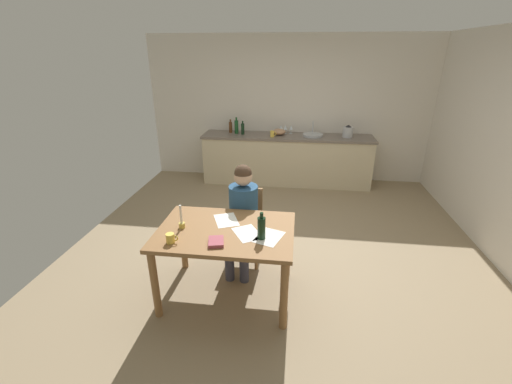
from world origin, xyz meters
name	(u,v)px	position (x,y,z in m)	size (l,w,h in m)	color
ground_plane	(278,245)	(0.00, 0.00, -0.02)	(5.20, 5.20, 0.04)	#937F60
wall_back	(289,110)	(0.00, 2.60, 1.30)	(5.20, 0.12, 2.60)	silver
kitchen_counter	(286,159)	(0.00, 2.24, 0.45)	(3.07, 0.64, 0.90)	beige
dining_table	(226,239)	(-0.44, -1.02, 0.64)	(1.29, 0.89, 0.75)	olive
chair_at_table	(245,222)	(-0.37, -0.34, 0.47)	(0.42, 0.42, 0.85)	olive
person_seated	(242,211)	(-0.37, -0.49, 0.68)	(0.34, 0.60, 1.19)	navy
coffee_mug	(171,238)	(-0.87, -1.31, 0.79)	(0.11, 0.08, 0.09)	#F2CC4C
candlestick	(182,222)	(-0.86, -1.04, 0.81)	(0.06, 0.06, 0.24)	gold
book_magazine	(216,242)	(-0.47, -1.27, 0.76)	(0.13, 0.17, 0.03)	#A14855
paper_letter	(226,220)	(-0.47, -0.84, 0.75)	(0.21, 0.30, 0.00)	white
paper_bill	(247,233)	(-0.23, -1.07, 0.75)	(0.21, 0.30, 0.00)	white
paper_envelope	(269,237)	(-0.02, -1.11, 0.75)	(0.21, 0.30, 0.00)	white
wine_bottle_on_table	(261,228)	(-0.09, -1.14, 0.86)	(0.07, 0.07, 0.26)	black
sink_unit	(313,135)	(0.45, 2.24, 0.92)	(0.36, 0.36, 0.24)	#B2B7BC
bottle_oil	(231,127)	(-1.06, 2.34, 1.00)	(0.06, 0.06, 0.24)	#593319
bottle_vinegar	(236,127)	(-0.94, 2.28, 1.03)	(0.07, 0.07, 0.30)	#194C23
bottle_wine_red	(243,129)	(-0.81, 2.23, 1.00)	(0.06, 0.06, 0.24)	black
mixing_bowl	(279,132)	(-0.15, 2.27, 0.95)	(0.24, 0.24, 0.11)	tan
stovetop_kettle	(348,132)	(1.06, 2.24, 1.00)	(0.18, 0.18, 0.22)	#B7BABF
wine_glass_near_sink	(291,128)	(0.06, 2.39, 1.01)	(0.07, 0.07, 0.15)	silver
wine_glass_by_kettle	(285,128)	(-0.05, 2.39, 1.01)	(0.07, 0.07, 0.15)	silver
wine_glass_back_left	(281,127)	(-0.13, 2.39, 1.01)	(0.07, 0.07, 0.15)	silver
teacup_on_counter	(272,134)	(-0.26, 2.09, 0.95)	(0.11, 0.07, 0.11)	#F2CC4C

